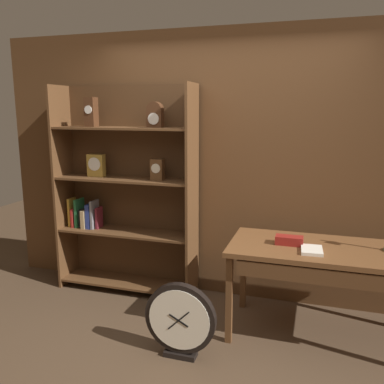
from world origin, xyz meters
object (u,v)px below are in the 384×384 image
at_px(bookshelf, 125,192).
at_px(toolbox_small, 289,240).
at_px(workbench, 322,258).
at_px(open_repair_manual, 312,250).
at_px(round_clock_large, 180,320).

distance_m(bookshelf, toolbox_small, 1.73).
bearing_deg(workbench, toolbox_small, 175.77).
xyz_separation_m(bookshelf, toolbox_small, (1.67, -0.39, -0.22)).
bearing_deg(bookshelf, toolbox_small, -13.28).
distance_m(bookshelf, open_repair_manual, 1.93).
xyz_separation_m(open_repair_manual, round_clock_large, (-0.91, -0.49, -0.48)).
relative_size(toolbox_small, open_repair_manual, 1.00).
relative_size(workbench, toolbox_small, 6.72).
xyz_separation_m(bookshelf, open_repair_manual, (1.85, -0.52, -0.24)).
bearing_deg(bookshelf, open_repair_manual, -15.62).
relative_size(workbench, round_clock_large, 2.50).
distance_m(workbench, open_repair_manual, 0.16).
height_order(workbench, open_repair_manual, open_repair_manual).
relative_size(open_repair_manual, round_clock_large, 0.37).
distance_m(toolbox_small, open_repair_manual, 0.22).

